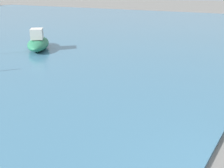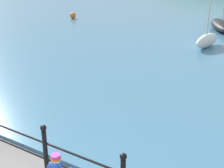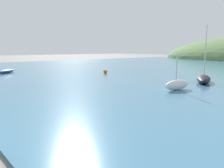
# 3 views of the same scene
# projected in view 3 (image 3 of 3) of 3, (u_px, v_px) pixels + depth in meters

# --- Properties ---
(boat_mid_harbor) EXTENTS (2.42, 3.51, 4.33)m
(boat_mid_harbor) POSITION_uv_depth(u_px,v_px,m) (204.00, 79.00, 16.92)
(boat_mid_harbor) COLOR black
(boat_mid_harbor) RESTS_ON water
(boat_red_dinghy) EXTENTS (0.81, 2.09, 2.28)m
(boat_red_dinghy) POSITION_uv_depth(u_px,v_px,m) (177.00, 85.00, 13.73)
(boat_red_dinghy) COLOR silver
(boat_red_dinghy) RESTS_ON water
(boat_nearest_quay) EXTENTS (2.46, 2.74, 0.41)m
(boat_nearest_quay) POSITION_uv_depth(u_px,v_px,m) (6.00, 71.00, 23.75)
(boat_nearest_quay) COLOR #1E4793
(boat_nearest_quay) RESTS_ON water
(mooring_buoy) EXTENTS (0.42, 0.42, 0.42)m
(mooring_buoy) POSITION_uv_depth(u_px,v_px,m) (105.00, 72.00, 23.24)
(mooring_buoy) COLOR orange
(mooring_buoy) RESTS_ON water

